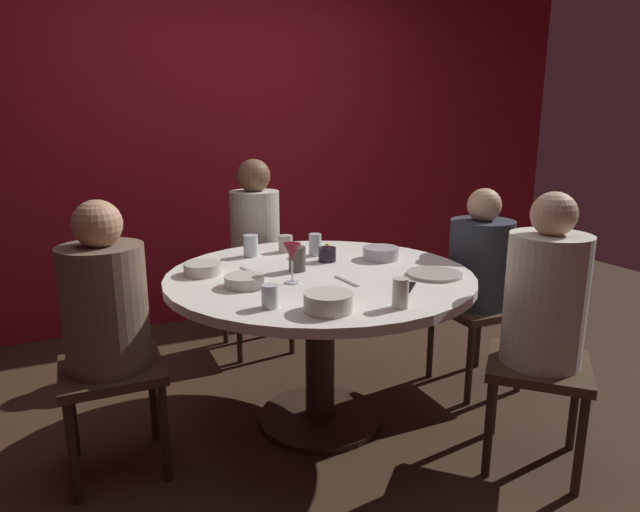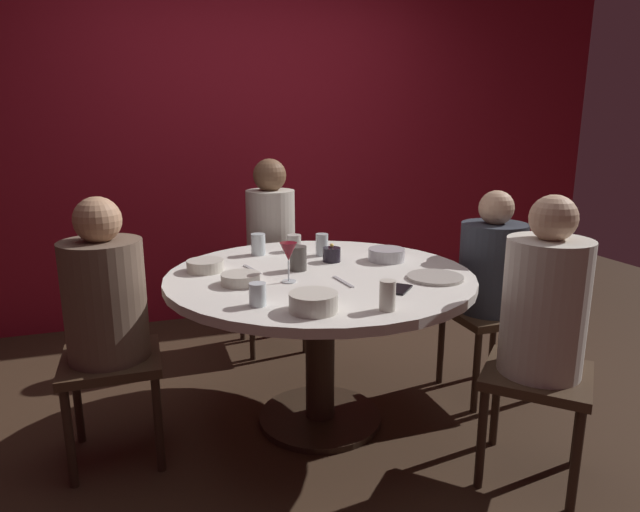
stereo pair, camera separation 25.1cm
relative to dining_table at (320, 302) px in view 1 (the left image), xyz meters
The scene contains 23 objects.
ground_plane 0.61m from the dining_table, ahead, with size 8.00×8.00×0.00m, color #382619.
back_wall 1.87m from the dining_table, 90.00° to the left, with size 6.00×0.10×2.60m, color maroon.
dining_table is the anchor object (origin of this frame).
seated_diner_left 0.94m from the dining_table, behind, with size 0.40×0.40×1.15m.
seated_diner_back 0.99m from the dining_table, 90.00° to the left, with size 0.40×0.40×1.22m.
seated_diner_right 0.94m from the dining_table, ahead, with size 0.40×0.40×1.10m.
seated_diner_front_right 0.98m from the dining_table, 45.00° to the right, with size 0.57×0.57×1.17m.
candle_holder 0.28m from the dining_table, 56.24° to the left, with size 0.09×0.09×0.09m.
wine_glass 0.34m from the dining_table, 150.32° to the right, with size 0.08×0.08×0.18m.
dinner_plate 0.54m from the dining_table, 29.52° to the right, with size 0.25×0.25×0.01m, color #B2ADA3.
cell_phone 0.45m from the dining_table, 57.34° to the right, with size 0.07×0.14×0.01m, color black.
bowl_serving_large 0.44m from the dining_table, 16.13° to the left, with size 0.18×0.18×0.06m, color #B7B7BC.
bowl_salad_center 0.42m from the dining_table, 169.87° to the right, with size 0.17×0.17×0.05m, color beige.
bowl_small_white 0.56m from the dining_table, 110.99° to the right, with size 0.18×0.18×0.07m, color beige.
bowl_sauce_side 0.56m from the dining_table, 158.47° to the left, with size 0.17×0.17×0.05m, color beige.
cup_near_candle 0.23m from the dining_table, 137.64° to the left, with size 0.08×0.08×0.12m, color #4C4742.
cup_by_left_diner 0.52m from the dining_table, 113.84° to the left, with size 0.08×0.08×0.11m, color silver.
cup_by_right_diner 0.40m from the dining_table, 69.96° to the left, with size 0.07×0.07×0.11m, color silver.
cup_center_front 0.56m from the dining_table, 135.27° to the right, with size 0.07×0.07×0.09m, color silver.
cup_far_edge 0.50m from the dining_table, 89.26° to the left, with size 0.08×0.08×0.09m, color #B2ADA3.
cup_beside_wine 0.61m from the dining_table, 82.71° to the right, with size 0.06×0.06×0.11m, color beige.
fork_near_plate 0.24m from the dining_table, 75.64° to the right, with size 0.02×0.18×0.01m, color #B7B7BC.
knife_near_plate 0.36m from the dining_table, 153.08° to the left, with size 0.02×0.18×0.01m, color #B7B7BC.
Camera 1 is at (-1.00, -2.23, 1.43)m, focal length 30.79 mm.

